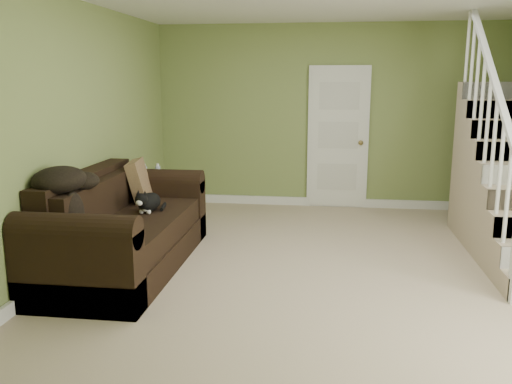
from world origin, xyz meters
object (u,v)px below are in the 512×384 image
(cat, at_px, (148,202))
(side_table, at_px, (154,206))
(banana, at_px, (124,232))
(sofa, at_px, (122,232))

(cat, bearing_deg, side_table, 111.31)
(side_table, relative_size, banana, 4.41)
(cat, height_order, banana, cat)
(banana, bearing_deg, side_table, 89.58)
(sofa, xyz_separation_m, side_table, (-0.10, 1.31, -0.05))
(sofa, height_order, banana, sofa)
(side_table, xyz_separation_m, banana, (0.37, -1.92, 0.23))
(sofa, relative_size, cat, 4.53)
(side_table, distance_m, banana, 1.97)
(cat, distance_m, banana, 0.85)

